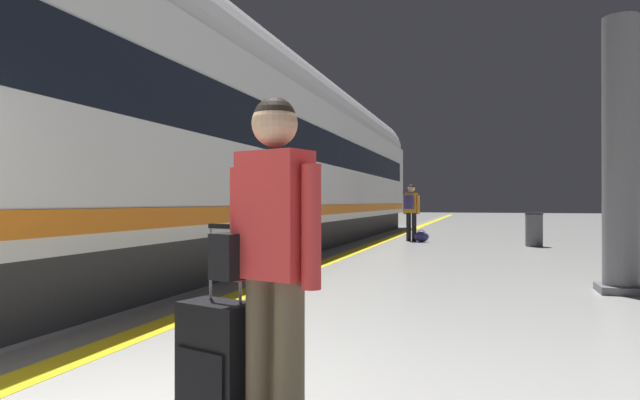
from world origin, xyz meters
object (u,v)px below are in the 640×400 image
object	(u,v)px
traveller_foreground	(272,248)
passenger_near	(411,207)
rolling_suitcase_foreground	(217,364)
waste_bin	(534,229)
platform_pillar	(621,161)
high_speed_train	(155,120)
duffel_bag_near	(421,237)

from	to	relation	value
traveller_foreground	passenger_near	xyz separation A→B (m)	(-1.17, 13.89, 0.05)
rolling_suitcase_foreground	waste_bin	distance (m)	13.08
passenger_near	platform_pillar	bearing A→B (deg)	-65.61
passenger_near	platform_pillar	xyz separation A→B (m)	(3.82, -8.42, 0.70)
high_speed_train	traveller_foreground	world-z (taller)	high_speed_train
traveller_foreground	passenger_near	world-z (taller)	passenger_near
high_speed_train	platform_pillar	world-z (taller)	high_speed_train
traveller_foreground	platform_pillar	bearing A→B (deg)	64.14
high_speed_train	passenger_near	bearing A→B (deg)	71.41
high_speed_train	platform_pillar	bearing A→B (deg)	3.11
rolling_suitcase_foreground	passenger_near	size ratio (longest dim) A/B	0.62
duffel_bag_near	waste_bin	bearing A→B (deg)	-14.80
passenger_near	duffel_bag_near	xyz separation A→B (m)	(0.33, -0.16, -0.87)
passenger_near	duffel_bag_near	size ratio (longest dim) A/B	3.91
platform_pillar	waste_bin	size ratio (longest dim) A/B	3.96
passenger_near	platform_pillar	world-z (taller)	platform_pillar
passenger_near	waste_bin	xyz separation A→B (m)	(3.39, -0.97, -0.56)
traveller_foreground	waste_bin	world-z (taller)	traveller_foreground
duffel_bag_near	platform_pillar	xyz separation A→B (m)	(3.49, -8.26, 1.57)
high_speed_train	rolling_suitcase_foreground	distance (m)	6.63
passenger_near	waste_bin	world-z (taller)	passenger_near
rolling_suitcase_foreground	platform_pillar	world-z (taller)	platform_pillar
traveller_foreground	rolling_suitcase_foreground	bearing A→B (deg)	164.52
duffel_bag_near	waste_bin	size ratio (longest dim) A/B	0.48
rolling_suitcase_foreground	passenger_near	world-z (taller)	passenger_near
rolling_suitcase_foreground	passenger_near	distance (m)	13.84
rolling_suitcase_foreground	passenger_near	xyz separation A→B (m)	(-0.83, 13.79, 0.65)
high_speed_train	waste_bin	distance (m)	10.28
passenger_near	platform_pillar	distance (m)	9.27
passenger_near	waste_bin	distance (m)	3.57
rolling_suitcase_foreground	duffel_bag_near	xyz separation A→B (m)	(-0.51, 13.64, -0.22)
duffel_bag_near	platform_pillar	size ratio (longest dim) A/B	0.12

